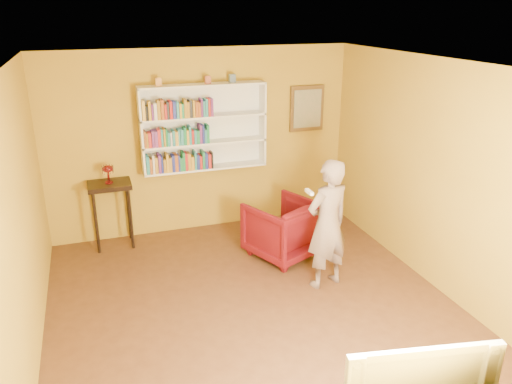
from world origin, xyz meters
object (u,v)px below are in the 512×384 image
at_px(bookshelf, 203,127).
at_px(console_table, 110,194).
at_px(television, 415,376).
at_px(person, 327,224).
at_px(armchair, 283,229).
at_px(ruby_lustre, 108,170).

xyz_separation_m(bookshelf, console_table, (-1.38, -0.16, -0.81)).
bearing_deg(television, person, 87.05).
height_order(bookshelf, armchair, bookshelf).
bearing_deg(console_table, bookshelf, 6.60).
bearing_deg(bookshelf, console_table, -173.40).
relative_size(console_table, person, 0.59).
bearing_deg(person, ruby_lustre, -53.38).
distance_m(console_table, person, 3.06).
distance_m(bookshelf, person, 2.44).
height_order(armchair, person, person).
bearing_deg(ruby_lustre, console_table, -48.81).
bearing_deg(bookshelf, armchair, -56.98).
relative_size(ruby_lustre, television, 0.23).
distance_m(ruby_lustre, person, 3.08).
distance_m(ruby_lustre, television, 4.84).
relative_size(bookshelf, armchair, 2.09).
height_order(ruby_lustre, television, ruby_lustre).
bearing_deg(armchair, console_table, -49.60).
height_order(ruby_lustre, person, person).
distance_m(ruby_lustre, armchair, 2.52).
distance_m(bookshelf, ruby_lustre, 1.46).
bearing_deg(television, console_table, 121.80).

